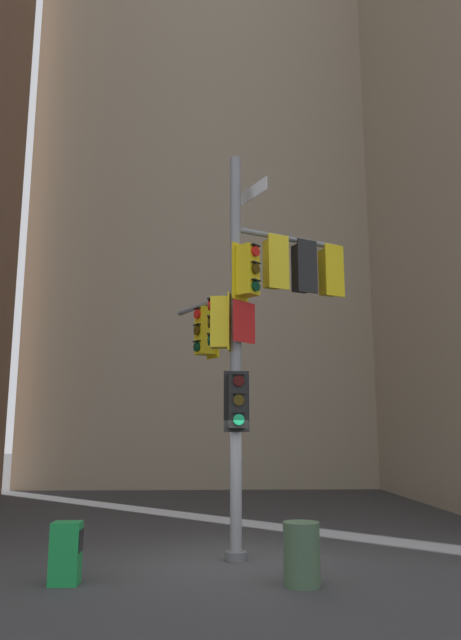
{
  "coord_description": "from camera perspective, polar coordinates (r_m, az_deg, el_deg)",
  "views": [
    {
      "loc": [
        -0.52,
        -11.32,
        2.25
      ],
      "look_at": [
        -0.1,
        0.05,
        4.45
      ],
      "focal_mm": 33.21,
      "sensor_mm": 36.0,
      "label": 1
    }
  ],
  "objects": [
    {
      "name": "signal_pole_assembly",
      "position": [
        11.88,
        2.24,
        0.51
      ],
      "size": [
        3.64,
        2.63,
        7.84
      ],
      "color": "gray",
      "rests_on": "ground"
    },
    {
      "name": "ground",
      "position": [
        11.55,
        0.54,
        -22.18
      ],
      "size": [
        120.0,
        120.0,
        0.0
      ],
      "primitive_type": "plane",
      "color": "#38383A"
    },
    {
      "name": "trash_bin",
      "position": [
        9.72,
        6.87,
        -21.48
      ],
      "size": [
        0.56,
        0.56,
        0.93
      ],
      "primitive_type": "cylinder",
      "color": "#3F593F",
      "rests_on": "ground"
    },
    {
      "name": "building_mid_block",
      "position": [
        40.93,
        -0.97,
        23.37
      ],
      "size": [
        17.31,
        17.31,
        50.64
      ],
      "primitive_type": "cube",
      "color": "tan",
      "rests_on": "ground"
    },
    {
      "name": "newspaper_box",
      "position": [
        10.07,
        -15.58,
        -20.81
      ],
      "size": [
        0.45,
        0.36,
        0.92
      ],
      "color": "#198C3F",
      "rests_on": "ground"
    }
  ]
}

